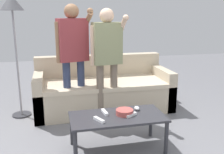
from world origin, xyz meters
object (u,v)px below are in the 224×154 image
couch (103,91)px  player_center (107,52)px  floor_lamp (12,13)px  game_remote_wand_far (99,120)px  game_remote_nunchuk (137,108)px  snack_bowl (125,112)px  coffee_table (117,120)px  player_left (73,48)px  game_remote_wand_near (131,115)px  game_remote_wand_spare (105,112)px

couch → player_center: bearing=-93.3°
floor_lamp → game_remote_wand_far: bearing=-55.9°
game_remote_nunchuk → player_center: (-0.19, 0.76, 0.56)m
snack_bowl → floor_lamp: size_ratio=0.11×
coffee_table → player_center: bearing=85.2°
snack_bowl → player_center: player_center is taller
coffee_table → player_left: 1.30m
couch → game_remote_wand_near: bearing=-88.0°
couch → game_remote_nunchuk: couch is taller
game_remote_wand_near → player_left: bearing=115.8°
player_left → game_remote_wand_far: player_left is taller
couch → coffee_table: bearing=-94.2°
couch → game_remote_wand_near: 1.39m
floor_lamp → game_remote_wand_spare: bearing=-48.9°
player_left → game_remote_wand_spare: size_ratio=10.09×
coffee_table → game_remote_nunchuk: size_ratio=12.02×
floor_lamp → game_remote_wand_near: (1.32, -1.35, -1.10)m
game_remote_wand_near → game_remote_nunchuk: bearing=53.3°
player_center → game_remote_wand_near: (0.07, -0.92, -0.57)m
couch → snack_bowl: (-0.01, -1.32, 0.15)m
coffee_table → game_remote_wand_spare: (-0.12, 0.10, 0.06)m
game_remote_nunchuk → game_remote_wand_spare: game_remote_nunchuk is taller
player_center → game_remote_wand_spare: (-0.20, -0.78, -0.57)m
player_left → game_remote_nunchuk: bearing=-55.3°
floor_lamp → player_left: floor_lamp is taller
couch → player_left: (-0.48, -0.29, 0.74)m
game_remote_wand_spare → game_remote_nunchuk: bearing=2.0°
coffee_table → player_center: size_ratio=0.67×
floor_lamp → game_remote_wand_spare: (1.05, -1.21, -1.10)m
coffee_table → floor_lamp: size_ratio=0.60×
player_left → couch: bearing=31.2°
player_left → game_remote_wand_near: size_ratio=11.36×
couch → snack_bowl: bearing=-90.6°
snack_bowl → player_left: size_ratio=0.12×
game_remote_wand_near → game_remote_wand_spare: (-0.27, 0.15, -0.00)m
game_remote_wand_spare → snack_bowl: bearing=-21.8°
snack_bowl → game_remote_nunchuk: (0.18, 0.10, -0.01)m
couch → coffee_table: 1.34m
player_left → game_remote_wand_near: 1.36m
game_remote_nunchuk → player_left: (-0.65, 0.93, 0.60)m
snack_bowl → player_center: size_ratio=0.12×
coffee_table → player_left: player_left is taller
player_left → floor_lamp: bearing=161.9°
coffee_table → game_remote_nunchuk: 0.30m
floor_lamp → game_remote_wand_near: 2.19m
couch → player_center: (-0.03, -0.46, 0.71)m
snack_bowl → game_remote_nunchuk: bearing=28.7°
player_left → game_remote_wand_far: (0.16, -1.14, -0.61)m
player_center → game_remote_nunchuk: bearing=-75.9°
player_left → game_remote_wand_spare: 1.16m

